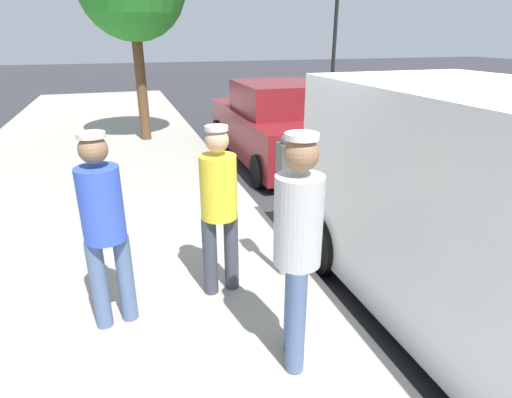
{
  "coord_description": "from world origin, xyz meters",
  "views": [
    {
      "loc": [
        2.8,
        4.07,
        2.54
      ],
      "look_at": [
        1.65,
        0.49,
        1.05
      ],
      "focal_mm": 29.18,
      "sensor_mm": 36.0,
      "label": 1
    }
  ],
  "objects_px": {
    "parking_meter_near": "(285,183)",
    "parked_sedan_behind": "(276,125)",
    "pedestrian_in_yellow": "(219,202)",
    "traffic_light_corner": "(354,10)",
    "pedestrian_in_gray": "(298,240)",
    "pedestrian_in_blue": "(104,221)"
  },
  "relations": [
    {
      "from": "pedestrian_in_gray",
      "to": "parked_sedan_behind",
      "type": "height_order",
      "value": "pedestrian_in_gray"
    },
    {
      "from": "pedestrian_in_gray",
      "to": "traffic_light_corner",
      "type": "distance_m",
      "value": 17.1
    },
    {
      "from": "pedestrian_in_yellow",
      "to": "traffic_light_corner",
      "type": "xyz_separation_m",
      "value": [
        -9.03,
        -13.41,
        2.42
      ]
    },
    {
      "from": "parking_meter_near",
      "to": "pedestrian_in_blue",
      "type": "distance_m",
      "value": 1.71
    },
    {
      "from": "pedestrian_in_blue",
      "to": "traffic_light_corner",
      "type": "distance_m",
      "value": 17.08
    },
    {
      "from": "parked_sedan_behind",
      "to": "traffic_light_corner",
      "type": "distance_m",
      "value": 11.31
    },
    {
      "from": "pedestrian_in_yellow",
      "to": "pedestrian_in_blue",
      "type": "distance_m",
      "value": 1.03
    },
    {
      "from": "parking_meter_near",
      "to": "traffic_light_corner",
      "type": "xyz_separation_m",
      "value": [
        -8.34,
        -13.33,
        2.34
      ]
    },
    {
      "from": "pedestrian_in_gray",
      "to": "pedestrian_in_yellow",
      "type": "bearing_deg",
      "value": -74.56
    },
    {
      "from": "pedestrian_in_yellow",
      "to": "pedestrian_in_gray",
      "type": "bearing_deg",
      "value": 105.44
    },
    {
      "from": "pedestrian_in_yellow",
      "to": "pedestrian_in_gray",
      "type": "xyz_separation_m",
      "value": [
        -0.31,
        1.12,
        0.1
      ]
    },
    {
      "from": "traffic_light_corner",
      "to": "pedestrian_in_gray",
      "type": "bearing_deg",
      "value": 59.03
    },
    {
      "from": "pedestrian_in_yellow",
      "to": "traffic_light_corner",
      "type": "relative_size",
      "value": 0.32
    },
    {
      "from": "pedestrian_in_gray",
      "to": "traffic_light_corner",
      "type": "bearing_deg",
      "value": -120.97
    },
    {
      "from": "pedestrian_in_gray",
      "to": "pedestrian_in_blue",
      "type": "bearing_deg",
      "value": -34.71
    },
    {
      "from": "parking_meter_near",
      "to": "pedestrian_in_blue",
      "type": "relative_size",
      "value": 0.89
    },
    {
      "from": "parking_meter_near",
      "to": "pedestrian_in_blue",
      "type": "bearing_deg",
      "value": 9.58
    },
    {
      "from": "pedestrian_in_blue",
      "to": "pedestrian_in_gray",
      "type": "xyz_separation_m",
      "value": [
        -1.31,
        0.91,
        0.07
      ]
    },
    {
      "from": "parking_meter_near",
      "to": "pedestrian_in_yellow",
      "type": "relative_size",
      "value": 0.92
    },
    {
      "from": "parking_meter_near",
      "to": "parked_sedan_behind",
      "type": "relative_size",
      "value": 0.34
    },
    {
      "from": "parked_sedan_behind",
      "to": "pedestrian_in_gray",
      "type": "bearing_deg",
      "value": 70.92
    },
    {
      "from": "traffic_light_corner",
      "to": "pedestrian_in_yellow",
      "type": "bearing_deg",
      "value": 56.06
    }
  ]
}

